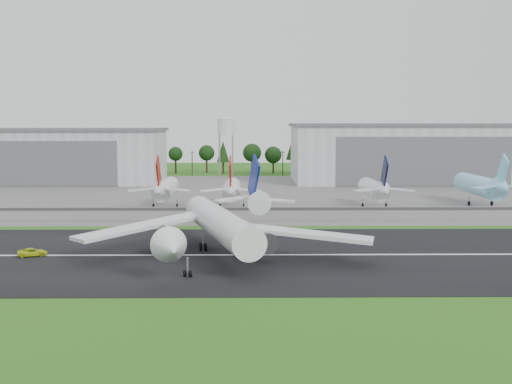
{
  "coord_description": "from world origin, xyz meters",
  "views": [
    {
      "loc": [
        5.32,
        -110.62,
        25.15
      ],
      "look_at": [
        7.09,
        40.0,
        9.0
      ],
      "focal_mm": 45.0,
      "sensor_mm": 36.0,
      "label": 1
    }
  ],
  "objects_px": {
    "parked_jet_skyblue": "(483,186)",
    "parked_jet_red_a": "(164,189)",
    "main_airliner": "(219,231)",
    "parked_jet_red_b": "(232,189)",
    "parked_jet_navy": "(376,189)",
    "ground_vehicle": "(33,252)"
  },
  "relations": [
    {
      "from": "main_airliner",
      "to": "parked_jet_red_a",
      "type": "xyz_separation_m",
      "value": [
        -19.16,
        66.95,
        1.1
      ]
    },
    {
      "from": "ground_vehicle",
      "to": "parked_jet_skyblue",
      "type": "distance_m",
      "value": 133.32
    },
    {
      "from": "ground_vehicle",
      "to": "parked_jet_red_a",
      "type": "distance_m",
      "value": 69.25
    },
    {
      "from": "parked_jet_red_a",
      "to": "parked_jet_skyblue",
      "type": "bearing_deg",
      "value": 3.02
    },
    {
      "from": "main_airliner",
      "to": "parked_jet_red_b",
      "type": "relative_size",
      "value": 1.87
    },
    {
      "from": "main_airliner",
      "to": "parked_jet_skyblue",
      "type": "bearing_deg",
      "value": -151.52
    },
    {
      "from": "main_airliner",
      "to": "parked_jet_red_b",
      "type": "bearing_deg",
      "value": -105.27
    },
    {
      "from": "main_airliner",
      "to": "parked_jet_red_b",
      "type": "xyz_separation_m",
      "value": [
        0.57,
        66.92,
        0.96
      ]
    },
    {
      "from": "parked_jet_red_b",
      "to": "parked_jet_skyblue",
      "type": "relative_size",
      "value": 0.84
    },
    {
      "from": "parked_jet_skyblue",
      "to": "ground_vehicle",
      "type": "bearing_deg",
      "value": -147.2
    },
    {
      "from": "main_airliner",
      "to": "parked_jet_red_a",
      "type": "height_order",
      "value": "main_airliner"
    },
    {
      "from": "parked_jet_red_b",
      "to": "main_airliner",
      "type": "bearing_deg",
      "value": -90.49
    },
    {
      "from": "parked_jet_red_b",
      "to": "parked_jet_skyblue",
      "type": "height_order",
      "value": "parked_jet_skyblue"
    },
    {
      "from": "main_airliner",
      "to": "ground_vehicle",
      "type": "relative_size",
      "value": 10.71
    },
    {
      "from": "parked_jet_red_a",
      "to": "parked_jet_navy",
      "type": "bearing_deg",
      "value": -0.02
    },
    {
      "from": "parked_jet_red_a",
      "to": "main_airliner",
      "type": "bearing_deg",
      "value": -74.03
    },
    {
      "from": "parked_jet_red_a",
      "to": "parked_jet_navy",
      "type": "relative_size",
      "value": 1.0
    },
    {
      "from": "parked_jet_navy",
      "to": "parked_jet_skyblue",
      "type": "bearing_deg",
      "value": 8.61
    },
    {
      "from": "ground_vehicle",
      "to": "parked_jet_red_a",
      "type": "bearing_deg",
      "value": -33.84
    },
    {
      "from": "parked_jet_red_a",
      "to": "parked_jet_skyblue",
      "type": "relative_size",
      "value": 0.84
    },
    {
      "from": "parked_jet_skyblue",
      "to": "parked_jet_red_a",
      "type": "bearing_deg",
      "value": -176.98
    },
    {
      "from": "parked_jet_navy",
      "to": "parked_jet_skyblue",
      "type": "relative_size",
      "value": 0.84
    }
  ]
}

